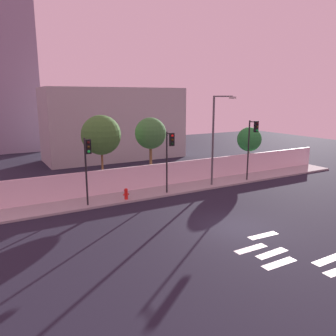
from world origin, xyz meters
The scene contains 14 objects.
ground_plane centered at (0.00, 0.00, 0.00)m, with size 80.00×80.00×0.00m, color black.
sidewalk centered at (0.00, 8.20, 0.07)m, with size 36.00×2.40×0.15m, color #999999.
perimeter_wall centered at (0.00, 9.49, 1.05)m, with size 36.00×0.18×1.80m, color silver.
crosswalk_marking centered at (-0.11, -3.67, 0.00)m, with size 4.03×4.77×0.01m.
traffic_light_left centered at (7.66, 7.10, 3.81)m, with size 0.35×1.11×5.07m.
traffic_light_center centered at (-6.18, 7.09, 3.39)m, with size 0.34×1.07×4.44m.
traffic_light_right centered at (-0.27, 7.01, 3.46)m, with size 0.39×1.24×4.53m.
street_lamp_curbside centered at (4.17, 7.52, 4.30)m, with size 0.87×1.89×7.06m.
fire_hydrant centered at (-3.48, 7.48, 0.57)m, with size 0.44×0.26×0.78m.
roadside_tree_leftmost centered at (-4.09, 10.52, 4.36)m, with size 2.94×2.94×5.83m.
roadside_tree_midleft centered at (-0.01, 10.52, 4.25)m, with size 2.51×2.51×5.53m.
roadside_tree_midright centered at (10.54, 10.52, 3.13)m, with size 2.32×2.32×4.30m.
low_building_distant centered at (1.87, 23.49, 4.05)m, with size 15.69×6.00×8.10m, color #9C9C9C.
tower_on_skyline centered at (-7.41, 35.49, 14.24)m, with size 5.96×5.00×28.47m, color gray.
Camera 1 is at (-12.02, -13.44, 7.18)m, focal length 35.96 mm.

